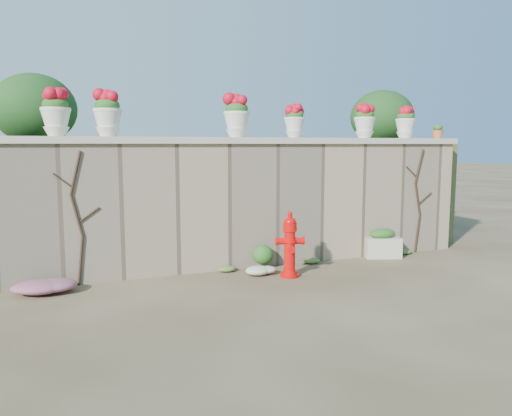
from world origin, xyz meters
name	(u,v)px	position (x,y,z in m)	size (l,w,h in m)	color
ground	(299,295)	(0.00, 0.00, 0.00)	(80.00, 80.00, 0.00)	#493A24
stone_wall	(250,205)	(0.00, 1.80, 1.00)	(8.00, 0.40, 2.00)	gray
wall_cap	(250,141)	(0.00, 1.80, 2.05)	(8.10, 0.52, 0.10)	#BCB49F
raised_fill	(198,189)	(0.00, 5.00, 1.00)	(9.00, 6.00, 2.00)	#384C23
back_shrub_left	(34,109)	(-3.20, 3.00, 2.55)	(1.30, 1.30, 1.10)	#143814
back_shrub_right	(382,117)	(3.40, 3.00, 2.55)	(1.30, 1.30, 1.10)	#143814
vine_left	(78,216)	(-2.67, 1.58, 0.99)	(0.60, 0.04, 1.91)	black
vine_right	(418,199)	(3.23, 1.58, 0.99)	(0.60, 0.04, 1.91)	black
fire_hydrant	(290,244)	(0.28, 0.88, 0.50)	(0.43, 0.31, 0.99)	red
planter_box	(382,244)	(2.39, 1.47, 0.24)	(0.70, 0.55, 0.51)	#BCB49F
green_shrub	(265,252)	(0.17, 1.55, 0.26)	(0.54, 0.48, 0.51)	#1E5119
magenta_clump	(48,285)	(-3.10, 1.31, 0.12)	(0.92, 0.62, 0.25)	#C72788
white_flowers	(263,270)	(-0.07, 1.06, 0.09)	(0.49, 0.39, 0.18)	white
urn_pot_0	(56,114)	(-2.89, 1.80, 2.41)	(0.41, 0.41, 0.64)	silver
urn_pot_1	(108,114)	(-2.20, 1.80, 2.42)	(0.41, 0.41, 0.64)	silver
urn_pot_2	(237,117)	(-0.22, 1.80, 2.42)	(0.42, 0.42, 0.65)	silver
urn_pot_3	(294,122)	(0.79, 1.80, 2.37)	(0.34, 0.34, 0.54)	silver
urn_pot_4	(365,121)	(2.17, 1.80, 2.39)	(0.38, 0.38, 0.59)	silver
urn_pot_5	(405,123)	(3.05, 1.80, 2.38)	(0.36, 0.36, 0.57)	silver
terracotta_pot	(438,132)	(3.80, 1.80, 2.22)	(0.21, 0.21, 0.26)	#B06236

